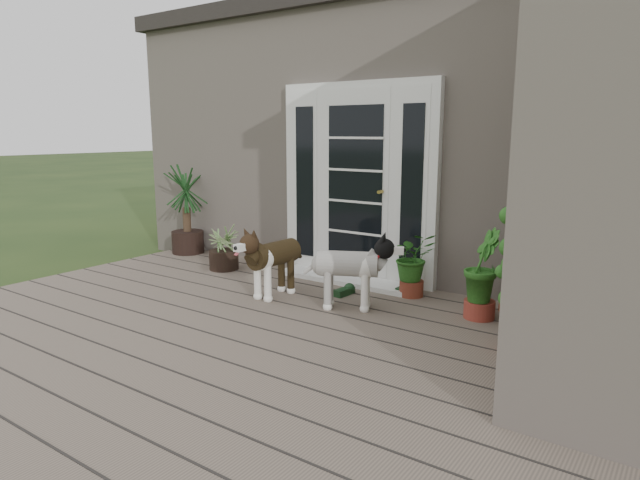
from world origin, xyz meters
The scene contains 15 objects.
deck centered at (0.00, 0.40, 0.06)m, with size 6.20×4.60×0.12m, color #6B5B4C.
house_main centered at (0.00, 4.65, 1.55)m, with size 7.40×4.00×3.10m, color #665E54.
roof_main centered at (0.00, 4.65, 3.20)m, with size 7.60×4.20×0.20m, color #2D2826.
door_unit centered at (-0.20, 2.60, 1.19)m, with size 1.90×0.14×2.15m, color white.
door_step centered at (-0.20, 2.40, 0.14)m, with size 1.60×0.40×0.05m, color white.
brindle_dog centered at (-0.49, 1.51, 0.44)m, with size 0.33×0.76×0.63m, color #342613, non-canonical shape.
white_dog centered at (0.32, 1.60, 0.43)m, with size 0.32×0.75×0.63m, color silver, non-canonical shape.
spider_plant centered at (-1.69, 2.02, 0.43)m, with size 0.58×0.58×0.62m, color #9AB972, non-canonical shape.
yucca centered at (-2.75, 2.40, 0.71)m, with size 0.81×0.81×1.17m, color black, non-canonical shape.
herb_a centered at (0.63, 2.31, 0.41)m, with size 0.45×0.45×0.57m, color #195A1C.
herb_b centered at (1.41, 2.04, 0.41)m, with size 0.39×0.39×0.58m, color #18541C.
herb_c centered at (1.63, 2.40, 0.37)m, with size 0.32×0.32×0.49m, color #1B4D16.
sapling centered at (1.92, 1.51, 0.97)m, with size 0.50×0.50×1.71m, color #1A5C1E, non-canonical shape.
clog_left centered at (0.53, 2.38, 0.16)m, with size 0.14×0.29×0.09m, color #15351A, non-canonical shape.
clog_right centered at (0.06, 1.95, 0.16)m, with size 0.13×0.29×0.09m, color #143317, non-canonical shape.
Camera 1 is at (2.94, -2.58, 1.74)m, focal length 30.98 mm.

